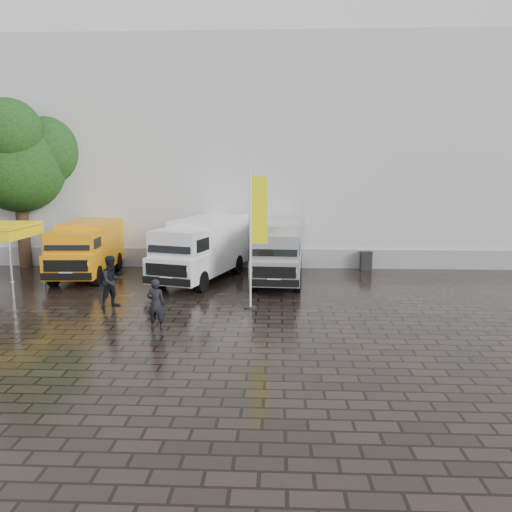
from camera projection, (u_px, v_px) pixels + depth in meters
The scene contains 11 objects.
ground at pixel (245, 308), 18.83m from camera, with size 120.00×120.00×0.00m, color black.
exhibition_hall at pixel (290, 157), 33.47m from camera, with size 44.00×16.00×12.00m, color silver.
hall_plinth at pixel (292, 258), 26.49m from camera, with size 44.00×0.15×1.00m, color gray.
van_yellow at pixel (87, 250), 24.01m from camera, with size 2.20×5.72×2.64m, color orange, non-canonical shape.
van_white at pixel (202, 250), 23.31m from camera, with size 2.21×6.64×2.88m, color white, non-canonical shape.
van_silver at pixel (279, 253), 23.17m from camera, with size 2.08×6.25×2.71m, color #B9BBBE, non-canonical shape.
flagpole at pixel (255, 232), 18.40m from camera, with size 0.88×0.50×5.13m.
tree at pixel (17, 158), 26.08m from camera, with size 4.98×4.98×8.95m.
wheelie_bin at pixel (366, 261), 25.93m from camera, with size 0.59×0.59×0.98m, color black.
person_front at pixel (156, 304), 16.25m from camera, with size 0.61×0.40×1.68m, color black.
person_tent at pixel (112, 282), 18.86m from camera, with size 0.96×0.74×1.97m, color black.
Camera 1 is at (1.22, -18.18, 5.17)m, focal length 35.00 mm.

